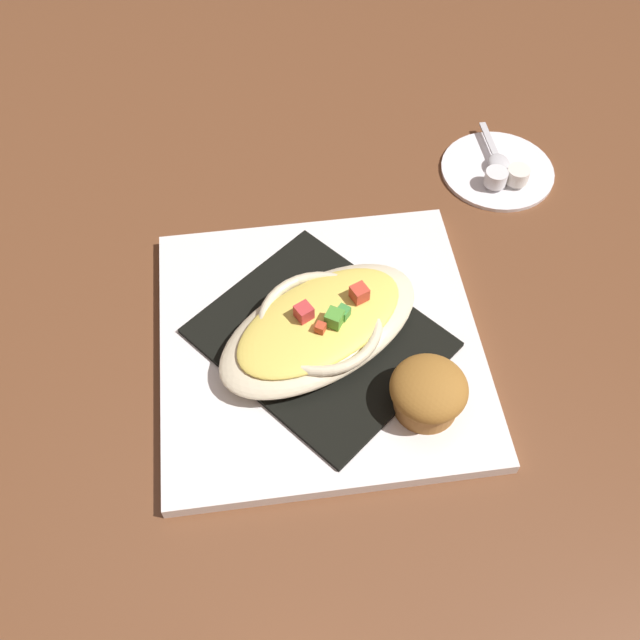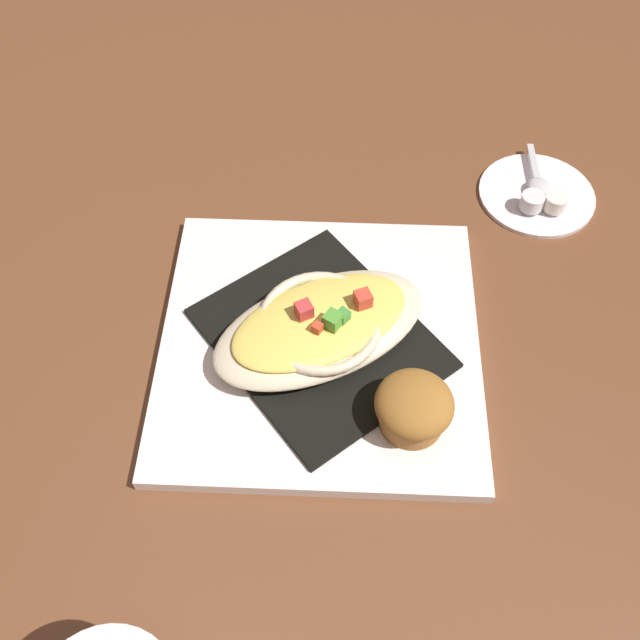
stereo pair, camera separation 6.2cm
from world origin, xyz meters
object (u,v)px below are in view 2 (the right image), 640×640
at_px(muffin, 414,407).
at_px(spoon, 538,184).
at_px(creamer_saucer, 537,193).
at_px(creamer_cup_0, 532,201).
at_px(creamer_cup_1, 555,202).
at_px(square_plate, 320,343).
at_px(gratin_dish, 320,325).

relative_size(muffin, spoon, 0.78).
distance_m(creamer_saucer, creamer_cup_0, 0.03).
distance_m(creamer_cup_0, creamer_cup_1, 0.02).
bearing_deg(square_plate, creamer_saucer, -131.83).
height_order(creamer_cup_0, creamer_cup_1, same).
xyz_separation_m(square_plate, creamer_saucer, (-0.20, -0.22, -0.00)).
bearing_deg(creamer_cup_0, gratin_dish, 45.94).
distance_m(muffin, creamer_cup_0, 0.29).
bearing_deg(creamer_cup_1, spoon, -61.47).
bearing_deg(square_plate, creamer_cup_1, -137.01).
xyz_separation_m(muffin, creamer_cup_0, (-0.11, -0.27, -0.02)).
xyz_separation_m(creamer_cup_0, creamer_cup_1, (-0.02, -0.00, 0.00)).
relative_size(muffin, creamer_cup_1, 2.69).
bearing_deg(gratin_dish, muffin, 140.98).
bearing_deg(spoon, gratin_dish, 48.99).
bearing_deg(muffin, gratin_dish, -39.02).
height_order(muffin, spoon, muffin).
relative_size(muffin, creamer_saucer, 0.53).
bearing_deg(muffin, creamer_cup_0, -111.42).
bearing_deg(gratin_dish, square_plate, 9.54).
xyz_separation_m(square_plate, spoon, (-0.20, -0.23, 0.01)).
height_order(square_plate, creamer_cup_0, creamer_cup_0).
bearing_deg(spoon, creamer_saucer, 97.03).
height_order(gratin_dish, creamer_saucer, gratin_dish).
bearing_deg(gratin_dish, creamer_cup_0, -134.06).
height_order(muffin, creamer_cup_1, muffin).
distance_m(gratin_dish, creamer_cup_1, 0.30).
distance_m(gratin_dish, muffin, 0.11).
height_order(square_plate, spoon, spoon).
xyz_separation_m(gratin_dish, spoon, (-0.20, -0.23, -0.02)).
bearing_deg(creamer_cup_1, gratin_dish, 43.00).
xyz_separation_m(creamer_saucer, spoon, (0.00, -0.01, 0.01)).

